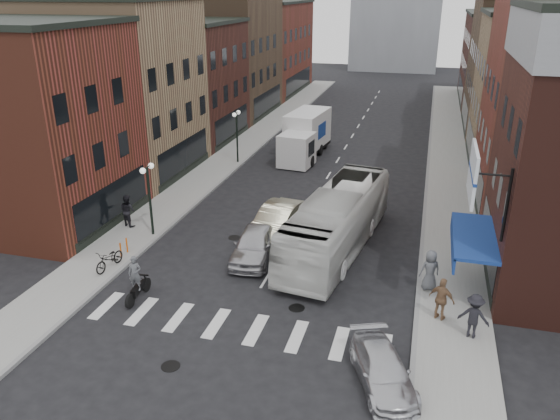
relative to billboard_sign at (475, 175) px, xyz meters
The scene contains 30 objects.
ground 10.56m from the billboard_sign, behind, with size 160.00×160.00×0.00m, color black.
sidewalk_left 28.12m from the billboard_sign, 128.47° to the left, with size 3.00×74.00×0.15m, color gray.
sidewalk_right 22.34m from the billboard_sign, 90.23° to the left, with size 3.00×74.00×0.15m, color gray.
curb_left 27.25m from the billboard_sign, 125.94° to the left, with size 0.20×74.00×0.16m, color gray.
curb_right 22.41m from the billboard_sign, 94.22° to the left, with size 0.20×74.00×0.16m, color gray.
crosswalk_stripes 11.12m from the billboard_sign, 157.82° to the right, with size 12.00×2.20×0.01m, color silver.
bldg_left_near 23.92m from the billboard_sign, behind, with size 10.30×9.20×11.30m.
bldg_left_mid_a 27.17m from the billboard_sign, 150.21° to the left, with size 10.30×10.20×12.30m.
bldg_left_mid_b 33.30m from the billboard_sign, 135.10° to the left, with size 10.30×10.20×10.30m.
bldg_left_far_a 41.79m from the billboard_sign, 124.35° to the left, with size 10.30×12.20×13.30m.
bldg_left_far_b 53.93m from the billboard_sign, 115.93° to the left, with size 10.30×16.20×11.30m.
bldg_right_mid_b 24.36m from the billboard_sign, 74.75° to the left, with size 10.30×10.20×11.30m.
bldg_right_far_a 35.09m from the billboard_sign, 79.48° to the left, with size 10.30×12.20×12.30m.
bldg_right_far_b 48.93m from the billboard_sign, 82.47° to the left, with size 10.30×16.20×10.30m.
awning_blue 4.05m from the billboard_sign, 80.39° to the left, with size 1.80×5.00×0.78m.
billboard_sign is the anchor object (origin of this frame).
streetlamp_near 16.68m from the billboard_sign, 167.65° to the left, with size 0.32×1.22×4.11m.
streetlamp_far 23.92m from the billboard_sign, 132.41° to the left, with size 0.32×1.22×4.11m.
bike_rack 17.14m from the billboard_sign, behind, with size 0.08×0.68×0.80m.
box_truck 23.99m from the billboard_sign, 118.86° to the left, with size 3.02×8.26×3.50m.
motorcycle_rider 14.69m from the billboard_sign, 168.75° to the right, with size 0.63×2.09×2.13m.
transit_bus 8.80m from the billboard_sign, 141.85° to the left, with size 2.70×11.55×3.22m, color silver.
sedan_left_near 11.41m from the billboard_sign, 165.64° to the left, with size 1.87×4.65×1.58m, color silver.
sedan_left_far 12.09m from the billboard_sign, 149.63° to the left, with size 1.82×5.21×1.72m, color beige.
curb_car 8.18m from the billboard_sign, 115.38° to the right, with size 1.66×4.08×1.19m, color silver.
parked_bicycle 17.01m from the billboard_sign, behind, with size 0.67×1.91×1.00m, color black.
ped_left_solo 19.02m from the billboard_sign, 166.82° to the left, with size 0.90×0.52×1.85m, color black.
ped_right_a 5.42m from the billboard_sign, 74.59° to the right, with size 1.19×0.59×1.84m, color black.
ped_right_b 5.19m from the billboard_sign, 125.79° to the right, with size 1.09×0.54×1.85m, color brown.
ped_right_c 5.37m from the billboard_sign, 129.68° to the left, with size 0.92×0.60×1.88m, color #585A5F.
Camera 1 is at (6.65, -20.57, 12.77)m, focal length 35.00 mm.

